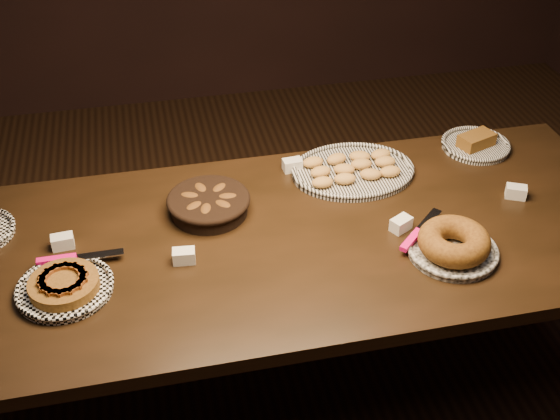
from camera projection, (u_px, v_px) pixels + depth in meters
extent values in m
plane|color=black|center=(291.00, 383.00, 2.77)|extent=(5.00, 5.00, 0.00)
cube|color=black|center=(293.00, 240.00, 2.34)|extent=(2.40, 1.00, 0.05)
cylinder|color=black|center=(514.00, 220.00, 3.04)|extent=(0.08, 0.08, 0.70)
torus|color=white|center=(65.00, 286.00, 2.09)|extent=(0.29, 0.29, 0.02)
cylinder|color=#4E310F|center=(64.00, 284.00, 2.08)|extent=(0.26, 0.26, 0.03)
cube|color=#4F220D|center=(81.00, 280.00, 2.07)|extent=(0.04, 0.07, 0.01)
cube|color=#4F220D|center=(82.00, 274.00, 2.09)|extent=(0.03, 0.07, 0.01)
cube|color=#4F220D|center=(79.00, 270.00, 2.10)|extent=(0.06, 0.07, 0.01)
cube|color=#4F220D|center=(73.00, 267.00, 2.11)|extent=(0.07, 0.05, 0.01)
cube|color=#4F220D|center=(65.00, 266.00, 2.12)|extent=(0.07, 0.03, 0.01)
cube|color=#4F220D|center=(56.00, 268.00, 2.11)|extent=(0.07, 0.04, 0.01)
cube|color=#4F220D|center=(49.00, 272.00, 2.09)|extent=(0.06, 0.07, 0.01)
cube|color=#4F220D|center=(44.00, 277.00, 2.07)|extent=(0.04, 0.07, 0.01)
cube|color=#4F220D|center=(43.00, 283.00, 2.05)|extent=(0.03, 0.07, 0.01)
cube|color=#4F220D|center=(45.00, 288.00, 2.04)|extent=(0.06, 0.07, 0.01)
cube|color=#4F220D|center=(52.00, 291.00, 2.03)|extent=(0.07, 0.05, 0.01)
cube|color=#4F220D|center=(60.00, 292.00, 2.02)|extent=(0.07, 0.03, 0.01)
cube|color=#4F220D|center=(69.00, 290.00, 2.03)|extent=(0.07, 0.04, 0.01)
cube|color=#4F220D|center=(77.00, 286.00, 2.05)|extent=(0.06, 0.07, 0.01)
cube|color=#FF0C7D|center=(56.00, 260.00, 2.17)|extent=(0.12, 0.02, 0.02)
cube|color=silver|center=(99.00, 255.00, 2.20)|extent=(0.15, 0.03, 0.00)
torus|color=black|center=(353.00, 169.00, 2.60)|extent=(0.37, 0.37, 0.02)
ellipsoid|color=olive|center=(322.00, 182.00, 2.51)|extent=(0.08, 0.05, 0.04)
ellipsoid|color=olive|center=(345.00, 179.00, 2.53)|extent=(0.09, 0.06, 0.04)
ellipsoid|color=olive|center=(371.00, 174.00, 2.55)|extent=(0.09, 0.07, 0.04)
ellipsoid|color=olive|center=(390.00, 171.00, 2.57)|extent=(0.08, 0.05, 0.04)
ellipsoid|color=olive|center=(320.00, 172.00, 2.57)|extent=(0.09, 0.07, 0.04)
ellipsoid|color=olive|center=(344.00, 169.00, 2.58)|extent=(0.09, 0.07, 0.04)
ellipsoid|color=olive|center=(361.00, 164.00, 2.61)|extent=(0.08, 0.06, 0.04)
ellipsoid|color=olive|center=(385.00, 162.00, 2.62)|extent=(0.08, 0.06, 0.04)
ellipsoid|color=olive|center=(313.00, 162.00, 2.62)|extent=(0.08, 0.06, 0.04)
ellipsoid|color=olive|center=(337.00, 159.00, 2.64)|extent=(0.09, 0.07, 0.04)
ellipsoid|color=olive|center=(360.00, 156.00, 2.65)|extent=(0.09, 0.07, 0.04)
ellipsoid|color=olive|center=(381.00, 154.00, 2.66)|extent=(0.09, 0.06, 0.04)
torus|color=black|center=(453.00, 249.00, 2.23)|extent=(0.29, 0.29, 0.02)
torus|color=brown|center=(454.00, 241.00, 2.21)|extent=(0.23, 0.23, 0.08)
cube|color=#FF0C7D|center=(411.00, 240.00, 2.25)|extent=(0.10, 0.10, 0.02)
cube|color=silver|center=(428.00, 221.00, 2.34)|extent=(0.13, 0.13, 0.00)
cylinder|color=black|center=(209.00, 205.00, 2.40)|extent=(0.33, 0.33, 0.07)
torus|color=black|center=(208.00, 200.00, 2.39)|extent=(0.29, 0.29, 0.02)
ellipsoid|color=#36170A|center=(228.00, 199.00, 2.39)|extent=(0.09, 0.06, 0.04)
ellipsoid|color=#36170A|center=(219.00, 191.00, 2.43)|extent=(0.09, 0.09, 0.04)
ellipsoid|color=#36170A|center=(201.00, 190.00, 2.43)|extent=(0.07, 0.09, 0.04)
ellipsoid|color=#36170A|center=(190.00, 198.00, 2.40)|extent=(0.10, 0.08, 0.04)
ellipsoid|color=#36170A|center=(194.00, 209.00, 2.35)|extent=(0.10, 0.09, 0.04)
ellipsoid|color=#36170A|center=(206.00, 212.00, 2.34)|extent=(0.07, 0.09, 0.04)
ellipsoid|color=#36170A|center=(223.00, 207.00, 2.36)|extent=(0.09, 0.09, 0.04)
torus|color=black|center=(476.00, 144.00, 2.75)|extent=(0.27, 0.27, 0.02)
cube|color=#4E310F|center=(476.00, 140.00, 2.74)|extent=(0.16, 0.12, 0.05)
cube|color=white|center=(184.00, 256.00, 2.20)|extent=(0.07, 0.05, 0.04)
cube|color=white|center=(292.00, 165.00, 2.62)|extent=(0.07, 0.05, 0.04)
cube|color=white|center=(401.00, 224.00, 2.33)|extent=(0.08, 0.07, 0.04)
cube|color=white|center=(63.00, 242.00, 2.25)|extent=(0.07, 0.05, 0.04)
cube|color=white|center=(516.00, 192.00, 2.48)|extent=(0.08, 0.07, 0.04)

